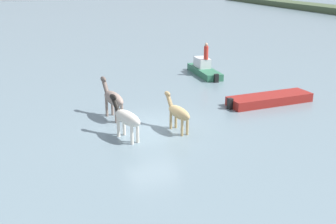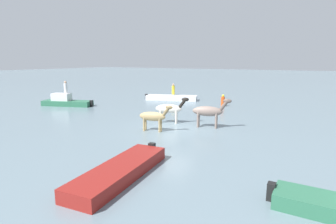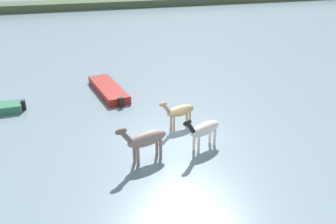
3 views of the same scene
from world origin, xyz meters
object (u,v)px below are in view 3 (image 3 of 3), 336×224
at_px(boat_launch_far, 108,90).
at_px(horse_gray_outer, 146,139).
at_px(horse_dark_mare, 179,111).
at_px(horse_rear_stallion, 204,129).

bearing_deg(boat_launch_far, horse_gray_outer, 173.92).
distance_m(horse_dark_mare, horse_rear_stallion, 2.47).
distance_m(horse_gray_outer, horse_dark_mare, 3.68).
bearing_deg(horse_rear_stallion, boat_launch_far, -93.78).
relative_size(horse_dark_mare, boat_launch_far, 0.41).
bearing_deg(boat_launch_far, horse_rear_stallion, -168.02).
distance_m(horse_rear_stallion, boat_launch_far, 9.22).
relative_size(horse_gray_outer, horse_dark_mare, 1.15).
bearing_deg(horse_dark_mare, horse_rear_stallion, 82.61).
height_order(horse_gray_outer, horse_rear_stallion, horse_gray_outer).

